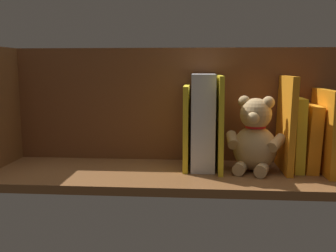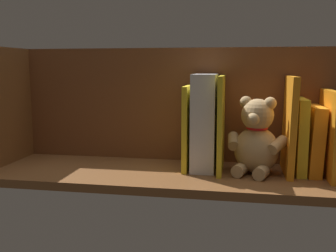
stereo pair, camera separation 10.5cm
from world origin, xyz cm
name	(u,v)px [view 1 (the left image)]	position (x,y,z in cm)	size (l,w,h in cm)	color
ground_plane	(168,174)	(0.00, 0.00, -1.10)	(99.82, 31.62, 2.20)	brown
shelf_back_panel	(172,105)	(0.00, -13.56, 16.75)	(99.82, 1.50, 33.50)	brown
book_0	(324,131)	(-41.53, -2.62, 11.03)	(1.98, 19.58, 22.06)	orange
book_1	(308,137)	(-38.20, -4.96, 8.93)	(3.17, 14.89, 17.85)	orange
book_2	(295,133)	(-34.60, -5.10, 9.89)	(2.54, 14.61, 19.78)	yellow
book_3	(286,124)	(-31.73, -3.72, 12.78)	(1.69, 17.37, 25.56)	orange
teddy_bear	(255,138)	(-23.30, -1.78, 8.95)	(15.75, 15.30, 20.34)	tan
book_4	(220,123)	(-13.94, -3.47, 12.82)	(1.26, 17.87, 25.64)	yellow
dictionary_thick_white	(203,121)	(-9.38, -4.68, 13.02)	(6.36, 15.27, 26.04)	silver
book_5	(186,127)	(-4.77, -4.61, 11.45)	(1.38, 15.60, 22.90)	yellow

